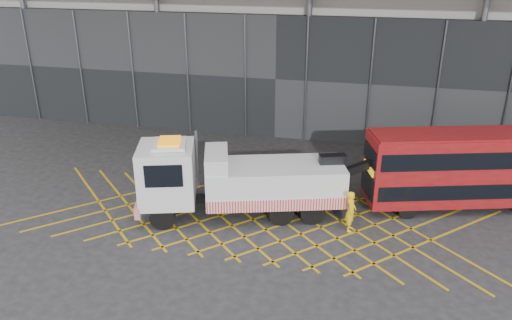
# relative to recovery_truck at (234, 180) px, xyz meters

# --- Properties ---
(ground_plane) EXTENTS (120.00, 120.00, 0.00)m
(ground_plane) POSITION_rel_recovery_truck_xyz_m (-2.24, -0.29, -1.82)
(ground_plane) COLOR #252527
(road_markings) EXTENTS (23.16, 7.16, 0.01)m
(road_markings) POSITION_rel_recovery_truck_xyz_m (0.96, -0.29, -1.81)
(road_markings) COLOR #C59412
(road_markings) RESTS_ON ground_plane
(recovery_truck) EXTENTS (11.19, 5.34, 3.93)m
(recovery_truck) POSITION_rel_recovery_truck_xyz_m (0.00, 0.00, 0.00)
(recovery_truck) COLOR black
(recovery_truck) RESTS_ON ground_plane
(bus_towed) EXTENTS (9.74, 4.80, 3.88)m
(bus_towed) POSITION_rel_recovery_truck_xyz_m (10.62, 3.27, 0.34)
(bus_towed) COLOR maroon
(bus_towed) RESTS_ON ground_plane
(worker) EXTENTS (0.47, 0.70, 1.91)m
(worker) POSITION_rel_recovery_truck_xyz_m (5.43, -0.22, -0.86)
(worker) COLOR yellow
(worker) RESTS_ON ground_plane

